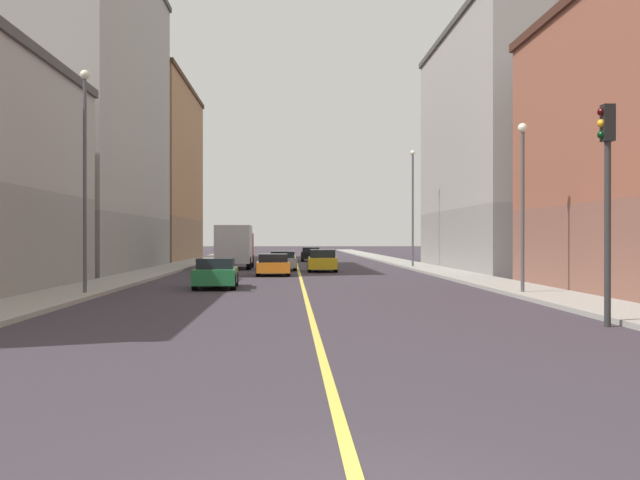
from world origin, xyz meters
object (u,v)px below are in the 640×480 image
Objects in this scene: car_orange at (273,265)px; car_green at (216,273)px; building_left_mid at (531,148)px; building_right_midblock at (56,113)px; street_lamp_left_far at (413,197)px; car_black at (311,254)px; car_silver at (283,261)px; street_lamp_left_near at (523,188)px; building_right_distant at (131,172)px; traffic_light_left_near at (607,181)px; box_truck at (235,246)px; street_lamp_right_near at (85,160)px; car_yellow at (323,261)px.

car_green is (-2.23, -11.37, 0.02)m from car_orange.
building_left_mid is 0.99× the size of building_right_midblock.
building_left_mid is at bearing 44.26° from car_green.
street_lamp_left_far is 15.02m from car_orange.
building_left_mid is 5.26× the size of car_black.
street_lamp_left_far is at bearing 17.92° from car_silver.
street_lamp_left_near is (-7.71, -24.10, -4.23)m from building_left_mid.
building_right_distant is at bearing 143.27° from building_left_mid.
car_silver is at bearing 86.28° from car_orange.
traffic_light_left_near reaches higher than car_green.
building_left_mid is at bearing -55.06° from car_black.
box_truck is at bearing 173.56° from building_left_mid.
street_lamp_left_far reaches higher than car_silver.
building_left_mid is 1.00× the size of building_right_distant.
building_right_distant is (-31.79, 23.72, 0.19)m from building_left_mid.
car_green is (-2.72, -18.93, 0.02)m from car_silver.
building_right_midblock reaches higher than car_green.
car_orange is at bearing -132.70° from street_lamp_left_far.
street_lamp_right_near is 7.86m from car_green.
building_right_distant is 5.17× the size of car_green.
street_lamp_left_far is at bearing 2.06° from box_truck.
street_lamp_left_near is at bearing -22.43° from car_green.
building_right_midblock is (-31.79, -1.01, 2.08)m from building_left_mid.
car_green is at bearing -98.19° from car_silver.
car_green is (-5.30, -16.66, -0.04)m from car_yellow.
building_right_midblock reaches higher than car_black.
building_left_mid reaches higher than car_silver.
traffic_light_left_near is 35.47m from car_silver.
car_orange is 11.59m from car_green.
building_right_distant is (0.00, 24.73, -1.89)m from building_right_midblock.
street_lamp_left_far reaches higher than car_orange.
street_lamp_left_far is at bearing 90.00° from street_lamp_left_near.
street_lamp_left_far reaches higher than car_black.
building_left_mid reaches higher than car_orange.
building_left_mid is 5.14× the size of car_green.
car_orange is 7.57m from car_silver.
car_orange is at bearing -95.92° from car_black.
car_silver is (-2.58, 2.26, -0.07)m from car_yellow.
car_black is at bearing 95.93° from traffic_light_left_near.
building_right_distant is 32.43m from car_yellow.
traffic_light_left_near is at bearing -84.07° from car_black.
street_lamp_left_near is 29.36m from box_truck.
traffic_light_left_near reaches higher than box_truck.
box_truck reaches higher than car_black.
building_left_mid is 18.60m from car_silver.
building_right_distant is at bearing 170.19° from car_black.
street_lamp_left_near is at bearing -43.81° from building_right_midblock.
car_orange is at bearing -25.31° from building_right_midblock.
box_truck is at bearing 141.18° from car_yellow.
car_yellow is 1.09× the size of car_orange.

